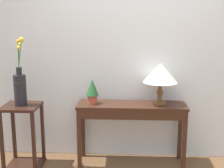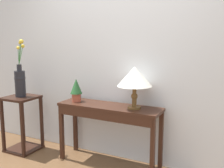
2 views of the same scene
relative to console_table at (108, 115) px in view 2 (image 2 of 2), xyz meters
name	(u,v)px [view 2 (image 2 of 2)]	position (x,y,z in m)	size (l,w,h in m)	color
back_wall_with_art	(123,48)	(0.05, 0.29, 0.78)	(9.00, 0.10, 2.80)	silver
console_table	(108,115)	(0.00, 0.00, 0.00)	(1.25, 0.36, 0.73)	#381E14
table_lamp	(135,78)	(0.32, 0.02, 0.46)	(0.39, 0.39, 0.47)	brown
potted_plant_on_console	(76,89)	(-0.45, 0.01, 0.27)	(0.15, 0.15, 0.29)	#9E4733
pedestal_stand_left	(23,124)	(-1.23, -0.14, -0.25)	(0.40, 0.40, 0.75)	black
flower_vase_tall	(20,80)	(-1.23, -0.14, 0.35)	(0.14, 0.19, 0.75)	black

